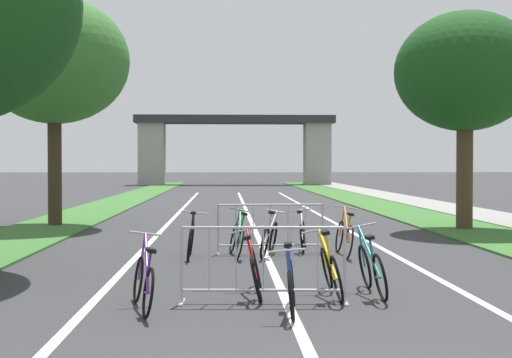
# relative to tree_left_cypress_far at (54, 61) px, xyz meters

# --- Properties ---
(grass_verge_left) EXTENTS (2.48, 70.65, 0.05)m
(grass_verge_left) POSITION_rel_tree_left_cypress_far_xyz_m (-0.07, 12.15, -4.96)
(grass_verge_left) COLOR #386B2D
(grass_verge_left) RESTS_ON ground
(grass_verge_right) EXTENTS (2.48, 70.65, 0.05)m
(grass_verge_right) POSITION_rel_tree_left_cypress_far_xyz_m (12.03, 12.15, -4.96)
(grass_verge_right) COLOR #386B2D
(grass_verge_right) RESTS_ON ground
(sidewalk_path_right) EXTENTS (2.35, 70.65, 0.08)m
(sidewalk_path_right) POSITION_rel_tree_left_cypress_far_xyz_m (14.45, 12.15, -4.94)
(sidewalk_path_right) COLOR gray
(sidewalk_path_right) RESTS_ON ground
(lane_stripe_center) EXTENTS (0.14, 40.87, 0.01)m
(lane_stripe_center) POSITION_rel_tree_left_cypress_far_xyz_m (5.98, 3.68, -4.98)
(lane_stripe_center) COLOR silver
(lane_stripe_center) RESTS_ON ground
(lane_stripe_right_lane) EXTENTS (0.14, 40.87, 0.01)m
(lane_stripe_right_lane) POSITION_rel_tree_left_cypress_far_xyz_m (8.63, 3.68, -4.98)
(lane_stripe_right_lane) COLOR silver
(lane_stripe_right_lane) RESTS_ON ground
(lane_stripe_left_lane) EXTENTS (0.14, 40.87, 0.01)m
(lane_stripe_left_lane) POSITION_rel_tree_left_cypress_far_xyz_m (3.34, 3.68, -4.98)
(lane_stripe_left_lane) COLOR silver
(lane_stripe_left_lane) RESTS_ON ground
(overpass_bridge) EXTENTS (17.84, 3.19, 6.21)m
(overpass_bridge) POSITION_rel_tree_left_cypress_far_xyz_m (5.98, 41.64, -1.01)
(overpass_bridge) COLOR #2D2D30
(overpass_bridge) RESTS_ON ground
(tree_left_cypress_far) EXTENTS (4.49, 4.49, 6.92)m
(tree_left_cypress_far) POSITION_rel_tree_left_cypress_far_xyz_m (0.00, 0.00, 0.00)
(tree_left_cypress_far) COLOR #3D2D1E
(tree_left_cypress_far) RESTS_ON ground
(tree_right_pine_far) EXTENTS (4.00, 4.00, 6.22)m
(tree_right_pine_far) POSITION_rel_tree_left_cypress_far_xyz_m (11.96, -1.67, -0.50)
(tree_right_pine_far) COLOR #4C3823
(tree_right_pine_far) RESTS_ON ground
(crowd_barrier_nearest) EXTENTS (2.28, 0.54, 1.05)m
(crowd_barrier_nearest) POSITION_rel_tree_left_cypress_far_xyz_m (5.66, -11.86, -4.47)
(crowd_barrier_nearest) COLOR #ADADB2
(crowd_barrier_nearest) RESTS_ON ground
(crowd_barrier_second) EXTENTS (2.28, 0.51, 1.05)m
(crowd_barrier_second) POSITION_rel_tree_left_cypress_far_xyz_m (6.09, -6.65, -4.47)
(crowd_barrier_second) COLOR #ADADB2
(crowd_barrier_second) RESTS_ON ground
(bicycle_purple_0) EXTENTS (0.52, 1.66, 0.99)m
(bicycle_purple_0) POSITION_rel_tree_left_cypress_far_xyz_m (4.09, -12.24, -4.62)
(bicycle_purple_0) COLOR black
(bicycle_purple_0) RESTS_ON ground
(bicycle_green_1) EXTENTS (0.47, 1.72, 0.98)m
(bicycle_green_1) POSITION_rel_tree_left_cypress_far_xyz_m (5.38, -7.16, -4.61)
(bicycle_green_1) COLOR black
(bicycle_green_1) RESTS_ON ground
(bicycle_blue_2) EXTENTS (0.46, 1.62, 0.88)m
(bicycle_blue_2) POSITION_rel_tree_left_cypress_far_xyz_m (5.98, -12.45, -4.63)
(bicycle_blue_2) COLOR black
(bicycle_blue_2) RESTS_ON ground
(bicycle_teal_3) EXTENTS (0.54, 1.69, 1.01)m
(bicycle_teal_3) POSITION_rel_tree_left_cypress_far_xyz_m (7.25, -11.34, -4.60)
(bicycle_teal_3) COLOR black
(bicycle_teal_3) RESTS_ON ground
(bicycle_orange_4) EXTENTS (0.55, 1.77, 1.03)m
(bicycle_orange_4) POSITION_rel_tree_left_cypress_far_xyz_m (7.59, -7.08, -4.59)
(bicycle_orange_4) COLOR black
(bicycle_orange_4) RESTS_ON ground
(bicycle_white_5) EXTENTS (0.49, 1.71, 0.89)m
(bicycle_white_5) POSITION_rel_tree_left_cypress_far_xyz_m (6.83, -6.16, -4.63)
(bicycle_white_5) COLOR black
(bicycle_white_5) RESTS_ON ground
(bicycle_silver_6) EXTENTS (0.69, 1.67, 0.95)m
(bicycle_silver_6) POSITION_rel_tree_left_cypress_far_xyz_m (6.04, -7.06, -4.61)
(bicycle_silver_6) COLOR black
(bicycle_silver_6) RESTS_ON ground
(bicycle_red_7) EXTENTS (0.52, 1.73, 0.97)m
(bicycle_red_7) POSITION_rel_tree_left_cypress_far_xyz_m (5.58, -11.29, -4.63)
(bicycle_red_7) COLOR black
(bicycle_red_7) RESTS_ON ground
(bicycle_black_8) EXTENTS (0.55, 1.69, 0.95)m
(bicycle_black_8) POSITION_rel_tree_left_cypress_far_xyz_m (4.45, -7.22, -4.61)
(bicycle_black_8) COLOR black
(bicycle_black_8) RESTS_ON ground
(bicycle_yellow_9) EXTENTS (0.52, 1.62, 0.98)m
(bicycle_yellow_9) POSITION_rel_tree_left_cypress_far_xyz_m (6.64, -11.44, -4.60)
(bicycle_yellow_9) COLOR black
(bicycle_yellow_9) RESTS_ON ground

